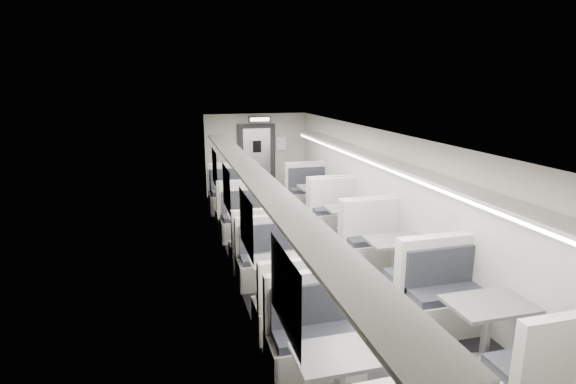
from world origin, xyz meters
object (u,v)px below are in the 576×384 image
booth_left_c (279,282)px  booth_left_a (237,204)px  passenger (252,197)px  vestibule_door (257,160)px  booth_right_a (318,202)px  exit_sign (259,119)px  booth_right_c (395,262)px  booth_right_b (349,225)px  booth_right_d (486,333)px  booth_left_b (252,233)px

booth_left_c → booth_left_a: bearing=90.0°
passenger → vestibule_door: 3.57m
booth_right_a → exit_sign: bearing=113.8°
booth_left_c → booth_right_c: booth_right_c is taller
booth_left_a → booth_right_b: size_ratio=1.01×
booth_left_c → booth_right_d: size_ratio=0.90×
booth_left_a → booth_right_c: 4.64m
passenger → exit_sign: bearing=56.8°
booth_right_b → vestibule_door: (-1.00, 4.73, 0.62)m
booth_left_b → booth_right_d: (2.00, -4.35, 0.03)m
booth_left_c → booth_right_b: (2.00, 2.16, 0.04)m
booth_left_b → exit_sign: bearing=76.4°
booth_right_b → booth_left_a: bearing=132.4°
booth_left_c → passenger: 3.46m
booth_right_a → vestibule_door: size_ratio=1.09×
booth_left_b → exit_sign: exit_sign is taller
booth_left_a → passenger: passenger is taller
booth_right_a → booth_right_c: (0.00, -3.98, 0.01)m
booth_right_d → passenger: 5.79m
booth_left_a → booth_right_b: (2.00, -2.19, -0.00)m
booth_left_b → vestibule_door: (1.00, 4.63, 0.65)m
booth_left_b → exit_sign: (1.00, 4.14, 1.89)m
passenger → exit_sign: 3.41m
exit_sign → booth_left_b: bearing=-103.6°
booth_right_a → booth_right_d: (0.00, -6.22, 0.01)m
booth_right_a → vestibule_door: vestibule_door is taller
booth_left_a → booth_right_a: (2.00, -0.21, -0.01)m
exit_sign → booth_right_a: bearing=-66.2°
booth_left_a → booth_right_c: size_ratio=1.01×
booth_right_b → booth_right_d: 4.24m
booth_left_a → vestibule_door: vestibule_door is taller
booth_left_a → exit_sign: exit_sign is taller
booth_left_b → booth_right_d: booth_right_d is taller
booth_right_b → passenger: passenger is taller
booth_right_c → passenger: size_ratio=1.41×
booth_left_c → booth_right_a: 4.60m
booth_left_a → booth_right_d: (2.00, -6.43, -0.00)m
booth_right_d → booth_left_b: bearing=114.7°
booth_left_b → booth_right_b: size_ratio=0.94×
vestibule_door → booth_right_a: bearing=-70.0°
booth_right_b → booth_right_c: bearing=-90.0°
booth_left_a → booth_left_c: (0.00, -4.35, -0.04)m
booth_right_b → booth_right_c: (0.00, -2.00, 0.00)m
booth_left_b → booth_right_b: booth_right_b is taller
booth_left_c → booth_right_d: 2.88m
vestibule_door → exit_sign: exit_sign is taller
booth_right_b → exit_sign: 4.74m
booth_right_d → exit_sign: size_ratio=3.78×
booth_right_b → booth_left_c: bearing=-132.7°
booth_left_a → exit_sign: size_ratio=3.79×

